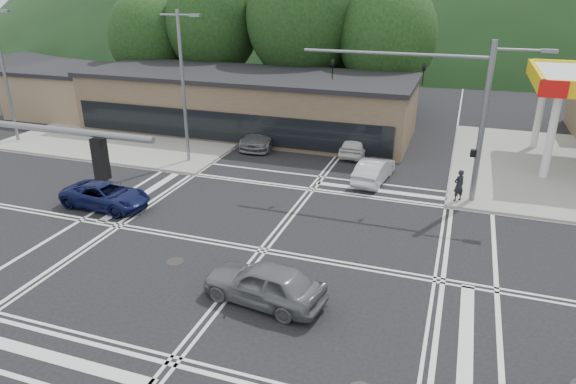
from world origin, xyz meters
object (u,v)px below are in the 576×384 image
(car_northbound, at_px, (264,135))
(car_blue_west, at_px, (106,195))
(car_queue_b, at_px, (357,144))
(pedestrian, at_px, (459,185))
(car_grey_center, at_px, (264,283))
(car_queue_a, at_px, (374,170))

(car_northbound, bearing_deg, car_blue_west, -108.62)
(car_queue_b, height_order, pedestrian, pedestrian)
(car_grey_center, height_order, pedestrian, pedestrian)
(car_queue_b, height_order, car_northbound, car_northbound)
(car_northbound, bearing_deg, pedestrian, -27.53)
(car_queue_a, xyz_separation_m, car_queue_b, (-1.94, 4.48, 0.04))
(car_queue_a, distance_m, pedestrian, 4.87)
(car_queue_a, relative_size, pedestrian, 2.44)
(car_queue_b, relative_size, car_northbound, 0.80)
(car_grey_center, distance_m, car_northbound, 18.61)
(car_queue_a, height_order, car_northbound, car_northbound)
(car_queue_b, distance_m, pedestrian, 8.97)
(car_blue_west, distance_m, car_queue_b, 15.89)
(car_northbound, distance_m, pedestrian, 14.29)
(car_blue_west, xyz_separation_m, car_queue_b, (10.00, 12.35, 0.07))
(car_grey_center, bearing_deg, pedestrian, 159.94)
(car_blue_west, height_order, pedestrian, pedestrian)
(car_grey_center, distance_m, car_queue_b, 17.41)
(car_queue_b, bearing_deg, car_northbound, 1.37)
(car_northbound, height_order, pedestrian, pedestrian)
(car_blue_west, bearing_deg, car_queue_a, -54.32)
(car_blue_west, bearing_deg, car_queue_b, -36.70)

